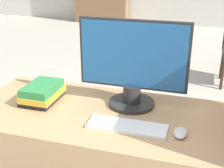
% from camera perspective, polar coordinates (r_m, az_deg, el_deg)
% --- Properties ---
extents(monitor, '(0.59, 0.25, 0.47)m').
position_cam_1_polar(monitor, '(1.65, 3.80, 3.48)').
color(monitor, '#282828').
rests_on(monitor, desk).
extents(keyboard, '(0.38, 0.13, 0.02)m').
position_cam_1_polar(keyboard, '(1.51, 2.78, -7.76)').
color(keyboard, white).
rests_on(keyboard, desk).
extents(mouse, '(0.06, 0.10, 0.03)m').
position_cam_1_polar(mouse, '(1.48, 12.39, -8.73)').
color(mouse, silver).
rests_on(mouse, desk).
extents(book_stack, '(0.19, 0.25, 0.10)m').
position_cam_1_polar(book_stack, '(1.80, -12.64, -1.60)').
color(book_stack, '#232328').
rests_on(book_stack, desk).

